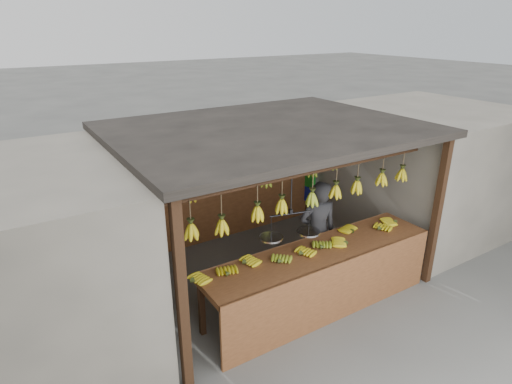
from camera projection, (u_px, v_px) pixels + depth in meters
ground at (266, 273)px, 6.87m from camera, size 80.00×80.00×0.00m
stall at (255, 150)px, 6.40m from camera, size 4.30×3.30×2.40m
neighbor_right at (423, 168)px, 8.22m from camera, size 3.00×3.00×2.30m
counter at (324, 267)px, 5.71m from camera, size 3.62×0.78×0.96m
hanging_bananas at (267, 177)px, 6.27m from camera, size 3.62×2.25×0.39m
balance_scale at (290, 232)px, 5.48m from camera, size 0.81×0.43×0.81m
vendor at (317, 232)px, 6.43m from camera, size 0.67×0.53×1.62m
bag_bundles at (310, 171)px, 8.53m from camera, size 0.08×0.26×1.32m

